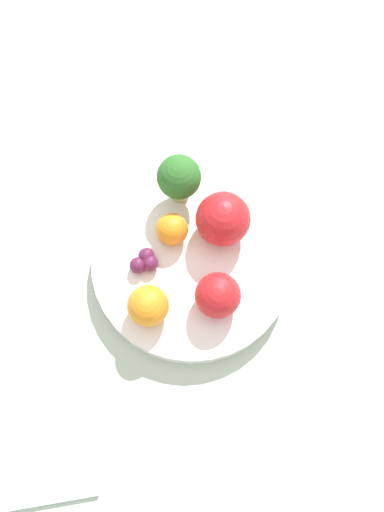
{
  "coord_description": "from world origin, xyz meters",
  "views": [
    {
      "loc": [
        0.03,
        0.18,
        0.57
      ],
      "look_at": [
        0.0,
        0.0,
        0.06
      ],
      "focal_mm": 35.0,
      "sensor_mm": 36.0,
      "label": 1
    }
  ],
  "objects_px": {
    "apple_green": "(218,295)",
    "orange_front": "(148,306)",
    "napkin": "(42,425)",
    "grape_cluster": "(145,263)",
    "broccoli": "(178,179)",
    "orange_back": "(172,229)",
    "bowl": "(192,263)",
    "apple_red": "(223,219)"
  },
  "relations": [
    {
      "from": "apple_green",
      "to": "orange_front",
      "type": "height_order",
      "value": "apple_green"
    },
    {
      "from": "napkin",
      "to": "grape_cluster",
      "type": "bearing_deg",
      "value": -132.26
    },
    {
      "from": "grape_cluster",
      "to": "napkin",
      "type": "distance_m",
      "value": 0.2
    },
    {
      "from": "broccoli",
      "to": "orange_back",
      "type": "xyz_separation_m",
      "value": [
        0.02,
        0.05,
        -0.02
      ]
    },
    {
      "from": "bowl",
      "to": "orange_back",
      "type": "distance_m",
      "value": 0.05
    },
    {
      "from": "broccoli",
      "to": "apple_red",
      "type": "bearing_deg",
      "value": 128.14
    },
    {
      "from": "bowl",
      "to": "orange_back",
      "type": "height_order",
      "value": "orange_back"
    },
    {
      "from": "apple_red",
      "to": "orange_back",
      "type": "bearing_deg",
      "value": -2.84
    },
    {
      "from": "apple_red",
      "to": "apple_green",
      "type": "height_order",
      "value": "apple_red"
    },
    {
      "from": "apple_red",
      "to": "orange_front",
      "type": "relative_size",
      "value": 1.37
    },
    {
      "from": "orange_back",
      "to": "grape_cluster",
      "type": "height_order",
      "value": "orange_back"
    },
    {
      "from": "orange_back",
      "to": "napkin",
      "type": "bearing_deg",
      "value": 46.44
    },
    {
      "from": "bowl",
      "to": "apple_red",
      "type": "relative_size",
      "value": 3.74
    },
    {
      "from": "broccoli",
      "to": "napkin",
      "type": "height_order",
      "value": "broccoli"
    },
    {
      "from": "grape_cluster",
      "to": "broccoli",
      "type": "bearing_deg",
      "value": -122.33
    },
    {
      "from": "apple_red",
      "to": "orange_back",
      "type": "relative_size",
      "value": 1.66
    },
    {
      "from": "grape_cluster",
      "to": "orange_front",
      "type": "bearing_deg",
      "value": 86.53
    },
    {
      "from": "apple_red",
      "to": "napkin",
      "type": "relative_size",
      "value": 0.39
    },
    {
      "from": "apple_red",
      "to": "napkin",
      "type": "height_order",
      "value": "apple_red"
    },
    {
      "from": "apple_green",
      "to": "orange_back",
      "type": "height_order",
      "value": "apple_green"
    },
    {
      "from": "apple_red",
      "to": "orange_front",
      "type": "bearing_deg",
      "value": 39.98
    },
    {
      "from": "orange_front",
      "to": "orange_back",
      "type": "height_order",
      "value": "orange_front"
    },
    {
      "from": "broccoli",
      "to": "apple_red",
      "type": "height_order",
      "value": "broccoli"
    },
    {
      "from": "bowl",
      "to": "orange_front",
      "type": "xyz_separation_m",
      "value": [
        0.06,
        0.05,
        0.04
      ]
    },
    {
      "from": "apple_red",
      "to": "apple_green",
      "type": "xyz_separation_m",
      "value": [
        0.02,
        0.08,
        -0.01
      ]
    },
    {
      "from": "bowl",
      "to": "broccoli",
      "type": "relative_size",
      "value": 3.37
    },
    {
      "from": "apple_red",
      "to": "napkin",
      "type": "xyz_separation_m",
      "value": [
        0.22,
        0.17,
        -0.05
      ]
    },
    {
      "from": "orange_front",
      "to": "orange_back",
      "type": "distance_m",
      "value": 0.09
    },
    {
      "from": "orange_front",
      "to": "orange_back",
      "type": "xyz_separation_m",
      "value": [
        -0.04,
        -0.08,
        -0.0
      ]
    },
    {
      "from": "bowl",
      "to": "orange_back",
      "type": "xyz_separation_m",
      "value": [
        0.02,
        -0.03,
        0.03
      ]
    },
    {
      "from": "bowl",
      "to": "broccoli",
      "type": "distance_m",
      "value": 0.1
    },
    {
      "from": "bowl",
      "to": "napkin",
      "type": "xyz_separation_m",
      "value": [
        0.18,
        0.14,
        -0.01
      ]
    },
    {
      "from": "apple_green",
      "to": "napkin",
      "type": "height_order",
      "value": "apple_green"
    },
    {
      "from": "bowl",
      "to": "orange_back",
      "type": "bearing_deg",
      "value": -62.0
    },
    {
      "from": "broccoli",
      "to": "orange_front",
      "type": "distance_m",
      "value": 0.14
    },
    {
      "from": "apple_green",
      "to": "napkin",
      "type": "xyz_separation_m",
      "value": [
        0.2,
        0.09,
        -0.05
      ]
    },
    {
      "from": "orange_front",
      "to": "napkin",
      "type": "bearing_deg",
      "value": 36.13
    },
    {
      "from": "apple_green",
      "to": "grape_cluster",
      "type": "height_order",
      "value": "apple_green"
    },
    {
      "from": "grape_cluster",
      "to": "apple_red",
      "type": "bearing_deg",
      "value": -163.18
    },
    {
      "from": "apple_green",
      "to": "orange_front",
      "type": "distance_m",
      "value": 0.07
    },
    {
      "from": "broccoli",
      "to": "napkin",
      "type": "xyz_separation_m",
      "value": [
        0.18,
        0.23,
        -0.06
      ]
    },
    {
      "from": "apple_red",
      "to": "orange_back",
      "type": "distance_m",
      "value": 0.06
    }
  ]
}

